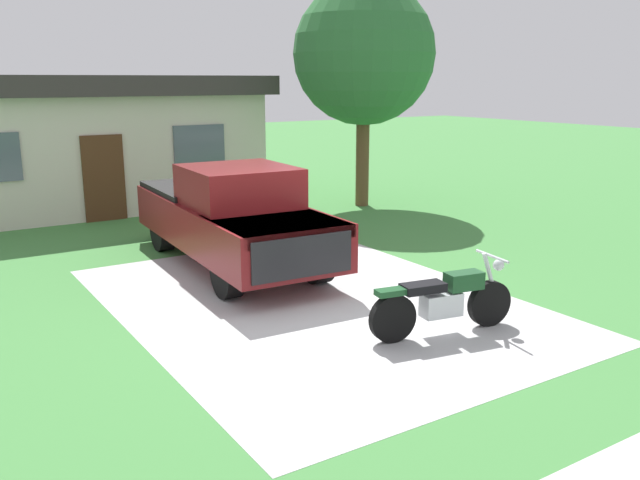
# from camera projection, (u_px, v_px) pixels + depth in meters

# --- Properties ---
(ground_plane) EXTENTS (80.00, 80.00, 0.00)m
(ground_plane) POSITION_uv_depth(u_px,v_px,m) (314.00, 302.00, 10.45)
(ground_plane) COLOR #41823E
(driveway_pad) EXTENTS (5.66, 7.66, 0.01)m
(driveway_pad) POSITION_uv_depth(u_px,v_px,m) (314.00, 302.00, 10.45)
(driveway_pad) COLOR #B9B9B9
(driveway_pad) RESTS_ON ground
(motorcycle) EXTENTS (2.20, 0.75, 1.09)m
(motorcycle) POSITION_uv_depth(u_px,v_px,m) (444.00, 301.00, 9.07)
(motorcycle) COLOR black
(motorcycle) RESTS_ON ground
(pickup_truck) EXTENTS (2.29, 5.72, 1.90)m
(pickup_truck) POSITION_uv_depth(u_px,v_px,m) (230.00, 215.00, 12.41)
(pickup_truck) COLOR black
(pickup_truck) RESTS_ON ground
(shade_tree) EXTENTS (3.75, 3.75, 5.94)m
(shade_tree) POSITION_uv_depth(u_px,v_px,m) (364.00, 54.00, 17.56)
(shade_tree) COLOR brown
(shade_tree) RESTS_ON ground
(neighbor_house) EXTENTS (9.60, 5.60, 3.50)m
(neighbor_house) POSITION_uv_depth(u_px,v_px,m) (77.00, 140.00, 18.16)
(neighbor_house) COLOR beige
(neighbor_house) RESTS_ON ground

